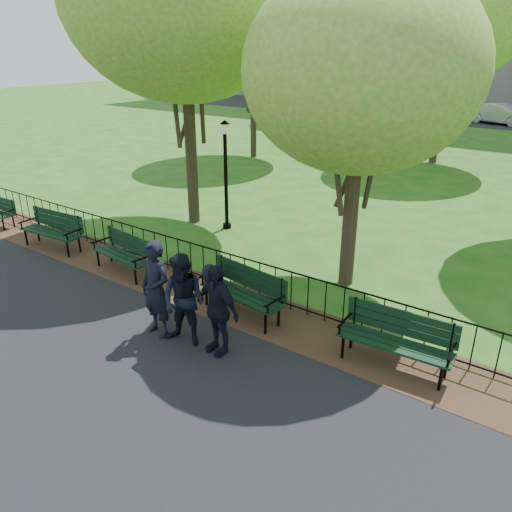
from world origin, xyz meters
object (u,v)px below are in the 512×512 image
Objects in this scene: tree_far_w at (321,40)px; person_mid at (184,301)px; park_bench_left_b at (54,226)px; person_right at (217,309)px; park_bench_left_a at (125,249)px; person_left at (156,289)px; tree_near_e at (362,71)px; tree_far_c at (452,18)px; sedan_silver at (500,114)px; lamppost at (226,171)px; park_bench_main at (232,282)px; park_bench_right_a at (397,334)px; taxi at (476,108)px; tree_mid_w at (253,30)px.

tree_far_w reaches higher than person_mid.
tree_far_w is (-6.46, 26.03, 4.78)m from park_bench_left_b.
park_bench_left_a is at bearing 169.51° from person_right.
park_bench_left_a is 0.24× the size of tree_far_w.
person_left is (2.72, -1.55, 0.36)m from park_bench_left_a.
person_mid is (0.65, 0.06, -0.06)m from person_left.
tree_far_c is (-2.46, 14.16, 1.51)m from tree_near_e.
person_left reaches higher than sedan_silver.
lamppost is (2.78, 3.98, 1.12)m from park_bench_left_b.
tree_far_w is (-12.54, 25.98, 4.74)m from park_bench_main.
sedan_silver is (-4.78, 31.60, 0.08)m from park_bench_right_a.
park_bench_main is at bearing -50.05° from lamppost.
tree_far_w reaches higher than taxi.
tree_far_c is 4.71× the size of person_left.
park_bench_left_a is at bearing 177.49° from park_bench_right_a.
tree_near_e is 14.45m from tree_far_c.
park_bench_right_a is (9.56, 0.17, -0.00)m from park_bench_left_b.
lamppost is (0.00, 3.91, 1.15)m from park_bench_left_a.
sedan_silver is at bearing 68.42° from tree_mid_w.
person_right is 0.40× the size of taxi.
person_mid is at bearing -58.32° from tree_mid_w.
park_bench_main is 0.47× the size of sedan_silver.
tree_far_w is at bearing 131.63° from sedan_silver.
tree_near_e reaches higher than taxi.
tree_far_w is at bearing 122.93° from park_bench_main.
lamppost is 6.42m from person_mid.
tree_mid_w reaches higher than park_bench_right_a.
park_bench_main is at bearing -86.15° from tree_far_c.
park_bench_right_a is at bearing -74.49° from tree_far_c.
park_bench_right_a is 0.25× the size of tree_far_w.
lamppost is at bearing 147.29° from park_bench_right_a.
lamppost reaches higher than park_bench_main.
lamppost reaches higher than park_bench_left_a.
person_right is at bearing 1.54° from person_mid.
sedan_silver is at bearing 81.01° from person_mid.
person_left is 0.66m from person_mid.
tree_mid_w is 17.50m from person_mid.
park_bench_right_a is 4.40m from person_left.
sedan_silver reaches higher than park_bench_left_a.
sedan_silver is at bearing 90.64° from tree_far_c.
tree_far_w reaches higher than park_bench_left_a.
tree_far_w reaches higher than sedan_silver.
tree_far_c is 5.21× the size of person_right.
park_bench_left_b is 14.13m from tree_mid_w.
person_right reaches higher than taxi.
park_bench_left_b is 0.25× the size of tree_far_w.
person_mid is at bearing -159.14° from person_right.
person_right is at bearing -161.93° from sedan_silver.
taxi is (-3.44, 34.17, 0.06)m from park_bench_main.
lamppost is at bearing -169.54° from sedan_silver.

